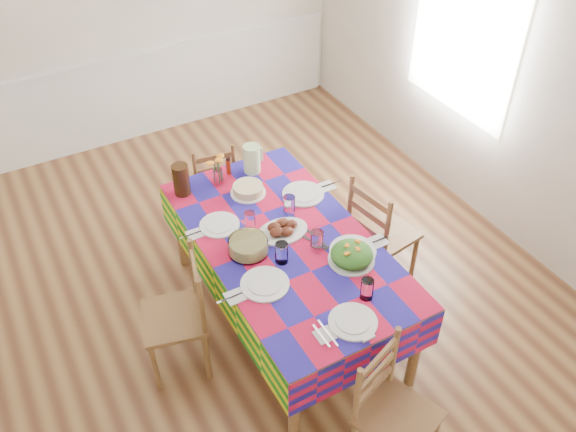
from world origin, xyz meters
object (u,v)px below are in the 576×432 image
object	(u,v)px
chair_left	(180,316)
chair_right	(379,234)
green_pitcher	(252,159)
chair_near	(392,413)
dining_table	(286,250)
chair_far	(213,184)
meat_platter	(282,229)
tea_pitcher	(181,180)

from	to	relation	value
chair_left	chair_right	bearing A→B (deg)	104.32
chair_left	chair_right	world-z (taller)	chair_right
green_pitcher	chair_near	size ratio (longest dim) A/B	0.24
chair_near	chair_right	distance (m)	1.50
green_pitcher	chair_near	bearing A→B (deg)	-94.83
chair_near	chair_left	world-z (taller)	chair_left
dining_table	chair_far	size ratio (longest dim) A/B	2.34
chair_left	chair_far	bearing A→B (deg)	162.30
dining_table	chair_right	world-z (taller)	chair_right
dining_table	meat_platter	size ratio (longest dim) A/B	5.50
meat_platter	chair_far	bearing A→B (deg)	91.11
meat_platter	green_pitcher	bearing A→B (deg)	79.01
chair_near	chair_far	size ratio (longest dim) A/B	1.10
dining_table	chair_left	bearing A→B (deg)	-179.23
tea_pitcher	chair_near	world-z (taller)	tea_pitcher
meat_platter	chair_far	distance (m)	1.25
meat_platter	dining_table	bearing A→B (deg)	-101.96
meat_platter	chair_near	distance (m)	1.39
tea_pitcher	chair_right	xyz separation A→B (m)	(1.21, -0.83, -0.41)
meat_platter	tea_pitcher	xyz separation A→B (m)	(-0.43, 0.74, 0.09)
dining_table	green_pitcher	world-z (taller)	green_pitcher
dining_table	chair_near	distance (m)	1.29
meat_platter	green_pitcher	xyz separation A→B (m)	(0.14, 0.74, 0.08)
green_pitcher	tea_pitcher	size ratio (longest dim) A/B	0.92
chair_near	dining_table	bearing A→B (deg)	69.07
green_pitcher	chair_right	size ratio (longest dim) A/B	0.23
dining_table	chair_right	distance (m)	0.82
dining_table	green_pitcher	distance (m)	0.86
meat_platter	tea_pitcher	bearing A→B (deg)	119.98
meat_platter	chair_right	distance (m)	0.85
tea_pitcher	chair_left	bearing A→B (deg)	-114.88
green_pitcher	dining_table	bearing A→B (deg)	-101.09
green_pitcher	chair_near	world-z (taller)	green_pitcher
chair_left	dining_table	bearing A→B (deg)	104.97
chair_near	chair_right	size ratio (longest dim) A/B	0.94
meat_platter	green_pitcher	world-z (taller)	green_pitcher
dining_table	chair_near	world-z (taller)	chair_near
dining_table	tea_pitcher	world-z (taller)	tea_pitcher
chair_far	chair_right	world-z (taller)	chair_right
dining_table	chair_right	bearing A→B (deg)	-0.53
chair_right	chair_left	bearing A→B (deg)	80.89
dining_table	chair_far	world-z (taller)	chair_far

